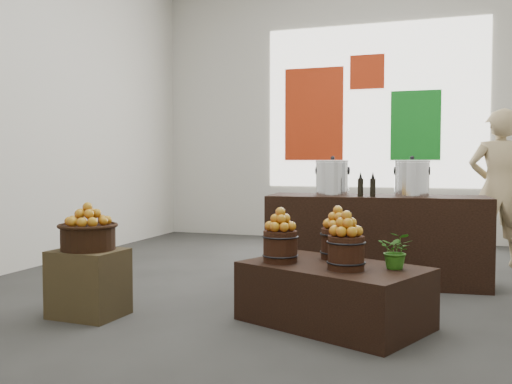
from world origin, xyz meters
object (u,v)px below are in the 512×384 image
(display_table, at_px, (334,295))
(stock_pot_left, at_px, (332,179))
(counter, at_px, (376,239))
(crate, at_px, (89,283))
(shopper, at_px, (499,188))
(stock_pot_center, at_px, (412,179))
(wicker_basket, at_px, (88,238))

(display_table, bearing_deg, stock_pot_left, 124.88)
(counter, bearing_deg, crate, -140.10)
(display_table, relative_size, shopper, 0.71)
(display_table, bearing_deg, stock_pot_center, 97.86)
(display_table, xyz_separation_m, counter, (0.11, 1.56, 0.21))
(counter, bearing_deg, display_table, -99.41)
(display_table, xyz_separation_m, shopper, (1.30, 2.85, 0.66))
(wicker_basket, bearing_deg, shopper, 46.13)
(counter, xyz_separation_m, stock_pot_left, (-0.42, -0.04, 0.58))
(stock_pot_left, distance_m, stock_pot_center, 0.75)
(stock_pot_center, bearing_deg, display_table, -105.45)
(wicker_basket, xyz_separation_m, shopper, (3.10, 3.23, 0.28))
(wicker_basket, xyz_separation_m, display_table, (1.80, 0.37, -0.38))
(crate, height_order, stock_pot_center, stock_pot_center)
(shopper, bearing_deg, counter, 41.57)
(crate, distance_m, stock_pot_center, 3.07)
(shopper, bearing_deg, stock_pot_left, 33.77)
(crate, distance_m, shopper, 4.52)
(shopper, bearing_deg, crate, 40.19)
(wicker_basket, relative_size, counter, 0.20)
(crate, relative_size, shopper, 0.29)
(wicker_basket, bearing_deg, crate, 0.00)
(crate, xyz_separation_m, stock_pot_left, (1.49, 1.89, 0.75))
(display_table, bearing_deg, wicker_basket, -144.98)
(stock_pot_left, bearing_deg, crate, -128.29)
(counter, bearing_deg, stock_pot_left, 180.00)
(wicker_basket, relative_size, stock_pot_center, 1.27)
(stock_pot_center, bearing_deg, crate, -138.83)
(crate, xyz_separation_m, wicker_basket, (0.00, 0.00, 0.35))
(counter, height_order, stock_pot_left, stock_pot_left)
(stock_pot_left, xyz_separation_m, stock_pot_center, (0.75, 0.07, 0.00))
(display_table, relative_size, stock_pot_center, 3.91)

